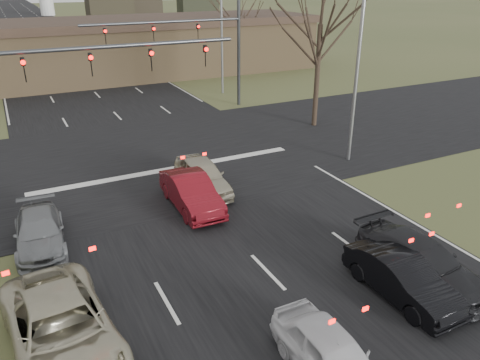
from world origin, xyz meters
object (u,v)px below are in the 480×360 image
object	(u,v)px
car_black_hatch	(402,278)
car_grey_ahead	(39,232)
mast_arm_far	(202,38)
streetlight_right_near	(356,53)
car_silver_suv	(62,329)
car_charcoal_sedan	(420,262)
building	(100,49)
car_red_ahead	(191,192)
car_silver_ahead	(202,176)
mast_arm_near	(42,79)
car_white_sedan	(332,356)
streetlight_right_far	(219,23)

from	to	relation	value
car_black_hatch	car_grey_ahead	xyz separation A→B (m)	(-9.50, 8.04, -0.06)
mast_arm_far	streetlight_right_near	world-z (taller)	streetlight_right_near
car_silver_suv	car_charcoal_sedan	distance (m)	10.78
building	car_red_ahead	distance (m)	29.62
car_grey_ahead	car_silver_ahead	size ratio (longest dim) A/B	0.96
car_black_hatch	mast_arm_near	bearing A→B (deg)	122.26
building	car_silver_suv	size ratio (longest dim) A/B	7.88
car_charcoal_sedan	car_grey_ahead	xyz separation A→B (m)	(-10.63, 7.69, -0.09)
car_silver_suv	car_white_sedan	xyz separation A→B (m)	(5.67, -3.79, -0.10)
streetlight_right_near	car_black_hatch	bearing A→B (deg)	-120.48
streetlight_right_near	car_charcoal_sedan	distance (m)	11.71
car_charcoal_sedan	car_grey_ahead	distance (m)	13.12
streetlight_right_far	mast_arm_near	bearing A→B (deg)	-136.11
building	streetlight_right_far	world-z (taller)	streetlight_right_far
car_silver_ahead	car_silver_suv	bearing A→B (deg)	-129.51
mast_arm_far	car_charcoal_sedan	world-z (taller)	mast_arm_far
building	car_silver_ahead	distance (m)	28.18
car_charcoal_sedan	car_grey_ahead	size ratio (longest dim) A/B	1.15
car_red_ahead	streetlight_right_far	bearing A→B (deg)	62.96
mast_arm_far	building	bearing A→B (deg)	105.58
building	car_silver_suv	world-z (taller)	building
car_silver_suv	car_silver_ahead	distance (m)	10.40
car_silver_suv	car_grey_ahead	bearing A→B (deg)	84.99
building	car_charcoal_sedan	world-z (taller)	building
streetlight_right_far	car_black_hatch	size ratio (longest dim) A/B	2.51
mast_arm_near	building	bearing A→B (deg)	73.87
car_white_sedan	car_silver_ahead	size ratio (longest dim) A/B	0.89
streetlight_right_far	car_red_ahead	size ratio (longest dim) A/B	2.31
streetlight_right_near	car_black_hatch	size ratio (longest dim) A/B	2.51
mast_arm_near	car_silver_ahead	bearing A→B (deg)	-27.91
car_red_ahead	car_silver_suv	bearing A→B (deg)	-132.83
streetlight_right_near	car_red_ahead	world-z (taller)	streetlight_right_near
car_silver_suv	car_black_hatch	bearing A→B (deg)	-18.01
car_charcoal_sedan	car_black_hatch	bearing A→B (deg)	-164.02
car_silver_suv	streetlight_right_near	bearing A→B (deg)	21.67
mast_arm_near	streetlight_right_far	size ratio (longest dim) A/B	1.21
mast_arm_far	streetlight_right_far	size ratio (longest dim) A/B	1.11
building	car_silver_ahead	world-z (taller)	building
building	car_grey_ahead	size ratio (longest dim) A/B	10.33
car_silver_suv	car_black_hatch	world-z (taller)	car_silver_suv
mast_arm_near	car_charcoal_sedan	size ratio (longest dim) A/B	2.57
building	car_charcoal_sedan	xyz separation A→B (m)	(2.13, -37.54, -1.98)
streetlight_right_far	streetlight_right_near	bearing A→B (deg)	-91.68
streetlight_right_near	mast_arm_near	bearing A→B (deg)	167.95
mast_arm_near	streetlight_right_near	xyz separation A→B (m)	(14.05, -3.00, 0.51)
mast_arm_far	streetlight_right_far	world-z (taller)	streetlight_right_far
streetlight_right_near	car_grey_ahead	xyz separation A→B (m)	(-15.32, -1.85, -4.99)
mast_arm_far	car_charcoal_sedan	size ratio (longest dim) A/B	2.36
streetlight_right_near	car_grey_ahead	distance (m)	16.22
car_white_sedan	car_silver_suv	bearing A→B (deg)	146.19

